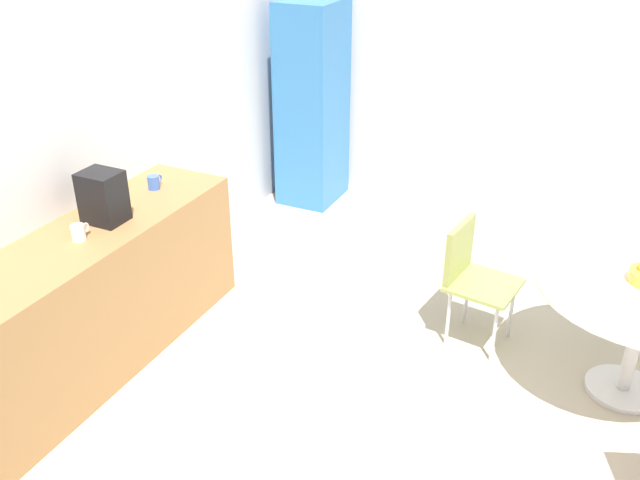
# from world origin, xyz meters

# --- Properties ---
(ground_plane) EXTENTS (6.00, 6.00, 0.00)m
(ground_plane) POSITION_xyz_m (0.00, 0.00, 0.00)
(ground_plane) COLOR #B2A893
(wall_back) EXTENTS (6.00, 0.10, 2.60)m
(wall_back) POSITION_xyz_m (0.00, 3.00, 1.30)
(wall_back) COLOR silver
(wall_back) RESTS_ON ground_plane
(wall_side_right) EXTENTS (0.10, 6.00, 2.60)m
(wall_side_right) POSITION_xyz_m (3.00, 0.00, 1.30)
(wall_side_right) COLOR silver
(wall_side_right) RESTS_ON ground_plane
(counter_block) EXTENTS (2.59, 0.60, 0.90)m
(counter_block) POSITION_xyz_m (-0.50, 2.65, 0.45)
(counter_block) COLOR #9E7042
(counter_block) RESTS_ON ground_plane
(locker_cabinet) EXTENTS (0.60, 0.50, 1.85)m
(locker_cabinet) POSITION_xyz_m (2.55, 2.55, 0.92)
(locker_cabinet) COLOR #3372B2
(locker_cabinet) RESTS_ON ground_plane
(chair_olive) EXTENTS (0.47, 0.47, 0.83)m
(chair_olive) POSITION_xyz_m (0.93, 0.61, 0.52)
(chair_olive) COLOR silver
(chair_olive) RESTS_ON ground_plane
(mug_white) EXTENTS (0.13, 0.08, 0.09)m
(mug_white) POSITION_xyz_m (-0.37, 2.62, 0.95)
(mug_white) COLOR white
(mug_white) RESTS_ON counter_block
(mug_green) EXTENTS (0.13, 0.08, 0.09)m
(mug_green) POSITION_xyz_m (0.42, 2.69, 0.95)
(mug_green) COLOR #3F66BF
(mug_green) RESTS_ON counter_block
(coffee_maker) EXTENTS (0.20, 0.24, 0.32)m
(coffee_maker) POSITION_xyz_m (-0.11, 2.65, 1.06)
(coffee_maker) COLOR black
(coffee_maker) RESTS_ON counter_block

